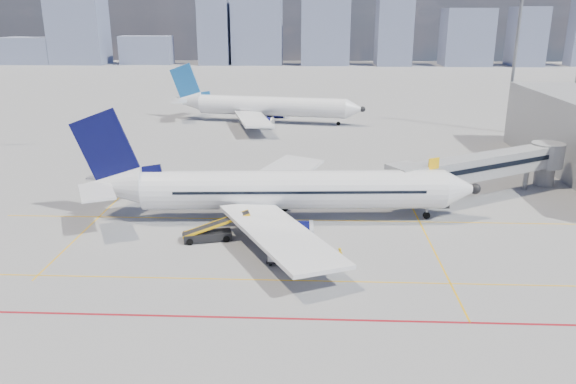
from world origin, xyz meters
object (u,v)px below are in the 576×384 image
Objects in this scene: ramp_worker at (340,256)px; baggage_tug at (300,249)px; main_aircraft at (277,190)px; belt_loader at (209,234)px; cargo_dolly at (287,253)px; second_aircraft at (264,106)px.

baggage_tug is at bearing 99.06° from ramp_worker.
ramp_worker is (6.16, -10.89, -2.42)m from main_aircraft.
main_aircraft is 9.94m from baggage_tug.
baggage_tug is 9.36m from belt_loader.
second_aircraft is at bearing 100.15° from cargo_dolly.
baggage_tug is 1.44× the size of ramp_worker.
cargo_dolly is (1.54, -10.80, -2.19)m from main_aircraft.
ramp_worker is (12.16, -65.23, -2.43)m from second_aircraft.
belt_loader is 13.25m from ramp_worker.
belt_loader is at bearing 151.12° from cargo_dolly.
belt_loader is (-7.67, 4.87, -0.34)m from cargo_dolly.
main_aircraft is 6.35× the size of belt_loader.
baggage_tug is at bearing -35.53° from belt_loader.
ramp_worker reaches higher than baggage_tug.
second_aircraft is at bearing 92.90° from main_aircraft.
second_aircraft reaches higher than ramp_worker.
cargo_dolly is (7.54, -65.15, -2.19)m from second_aircraft.
second_aircraft is 60.34m from belt_loader.
main_aircraft is 8.90m from belt_loader.
second_aircraft is at bearing 75.04° from belt_loader.
main_aircraft reaches higher than baggage_tug.
belt_loader is at bearing 139.24° from baggage_tug.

